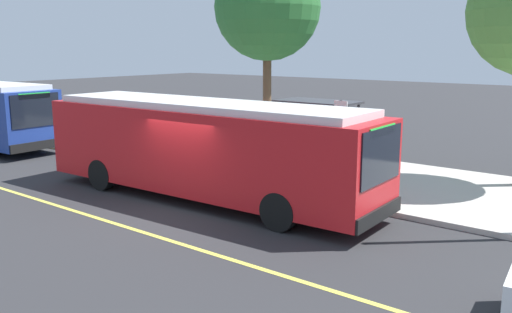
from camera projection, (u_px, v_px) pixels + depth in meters
name	position (u px, v px, depth m)	size (l,w,h in m)	color
ground_plane	(188.00, 208.00, 15.77)	(120.00, 120.00, 0.00)	#2B2B2D
sidewalk_curb	(304.00, 169.00, 20.37)	(44.00, 6.40, 0.15)	#B7B2A8
lane_stripe_center	(127.00, 227.00, 14.08)	(36.00, 0.14, 0.01)	#E0D64C
transit_bus_main	(204.00, 146.00, 16.41)	(11.36, 2.99, 2.95)	red
bus_shelter	(315.00, 120.00, 20.11)	(2.90, 1.60, 2.48)	#333338
waiting_bench	(324.00, 155.00, 20.24)	(1.60, 0.48, 0.95)	brown
route_sign_post	(340.00, 133.00, 16.76)	(0.44, 0.08, 2.80)	#333338
pedestrian_commuter	(240.00, 145.00, 19.53)	(0.24, 0.40, 1.69)	#282D47
street_tree_upstreet	(267.00, 8.00, 22.84)	(4.41, 4.41, 8.18)	brown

